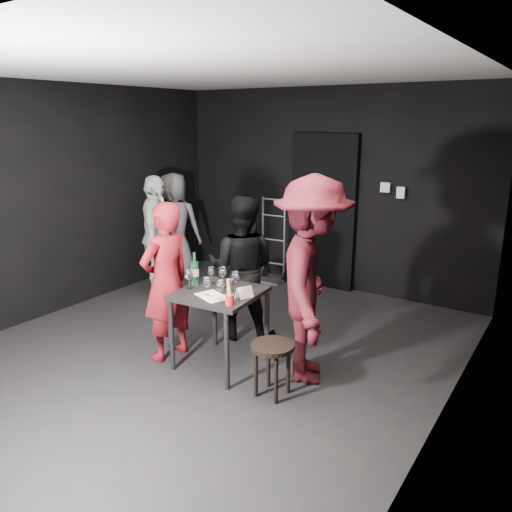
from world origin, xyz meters
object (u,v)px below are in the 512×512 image
Objects in this scene: hand_truck at (272,266)px; woman_black at (241,267)px; tasting_table at (220,301)px; breadstick_cup at (229,292)px; bystander_cream at (156,233)px; wine_bottle at (195,272)px; man_maroon at (313,257)px; server_red at (166,279)px; bystander_grey at (175,224)px; stool at (272,354)px.

woman_black is at bearing -72.96° from hand_truck.
breadstick_cup is at bearing -38.38° from tasting_table.
bystander_cream reaches higher than wine_bottle.
wine_bottle reaches higher than tasting_table.
breadstick_cup is at bearing 109.32° from man_maroon.
server_red is at bearing 47.16° from woman_black.
bystander_cream is at bearing -36.12° from woman_black.
tasting_table is at bearing -159.18° from bystander_cream.
man_maroon is 0.78m from breadstick_cup.
woman_black is (0.32, 0.80, -0.02)m from server_red.
breadstick_cup is (2.56, -2.09, 0.07)m from bystander_grey.
woman_black is 0.66m from wine_bottle.
hand_truck is 0.71× the size of bystander_cream.
server_red is 1.45m from man_maroon.
bystander_grey is (-1.72, 2.00, -0.01)m from server_red.
bystander_grey is at bearing -51.15° from woman_black.
bystander_cream is 1.06× the size of bystander_grey.
stool is at bearing -63.35° from hand_truck.
stool is at bearing 140.78° from man_maroon.
stool is at bearing 121.81° from bystander_grey.
server_red is 2.64m from bystander_grey.
server_red is (-0.55, -0.13, 0.15)m from tasting_table.
bystander_cream is 6.81× the size of breadstick_cup.
hand_truck is at bearing 114.91° from breadstick_cup.
hand_truck is 0.53× the size of man_maroon.
bystander_cream is 1.96m from wine_bottle.
bystander_grey is (-1.30, -0.60, 0.57)m from hand_truck.
stool is (0.69, -0.18, -0.27)m from tasting_table.
tasting_table is 0.58m from server_red.
bystander_grey reaches higher than breadstick_cup.
wine_bottle reaches higher than stool.
man_maroon is (0.80, 0.29, 0.48)m from tasting_table.
server_red is (0.42, -2.60, 0.58)m from hand_truck.
woman_black is 4.94× the size of wine_bottle.
woman_black is at bearing 43.93° from man_maroon.
tasting_table is 0.47× the size of bystander_grey.
woman_black is at bearing 137.15° from stool.
wine_bottle is at bearing 129.58° from server_red.
stool is at bearing -155.31° from bystander_cream.
tasting_table is 0.98m from man_maroon.
stool is 1.13m from wine_bottle.
breadstick_cup is at bearing 89.91° from server_red.
bystander_grey is at bearing 145.34° from stool.
hand_truck reaches higher than wine_bottle.
woman_black is (-0.91, 0.85, 0.40)m from stool.
wine_bottle is (1.61, -1.11, 0.03)m from bystander_cream.
bystander_grey is (-3.07, 1.58, -0.34)m from man_maroon.
man_maroon reaches higher than woman_black.
tasting_table is at bearing 165.49° from stool.
bystander_grey is at bearing 136.75° from wine_bottle.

